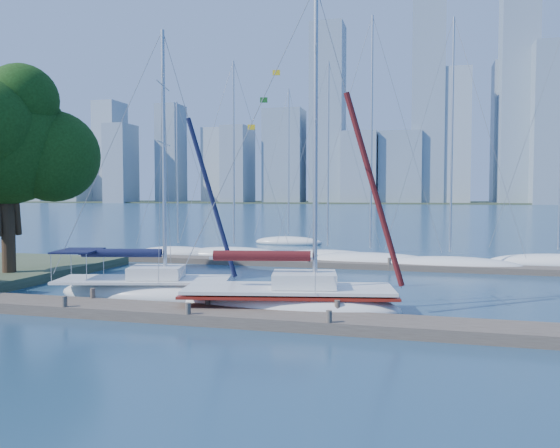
# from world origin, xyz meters

# --- Properties ---
(ground) EXTENTS (700.00, 700.00, 0.00)m
(ground) POSITION_xyz_m (0.00, 0.00, 0.00)
(ground) COLOR #163349
(ground) RESTS_ON ground
(near_dock) EXTENTS (26.00, 2.00, 0.40)m
(near_dock) POSITION_xyz_m (0.00, 0.00, 0.20)
(near_dock) COLOR #443A32
(near_dock) RESTS_ON ground
(far_dock) EXTENTS (30.00, 1.80, 0.36)m
(far_dock) POSITION_xyz_m (2.00, 16.00, 0.18)
(far_dock) COLOR #443A32
(far_dock) RESTS_ON ground
(far_shore) EXTENTS (800.00, 100.00, 1.50)m
(far_shore) POSITION_xyz_m (0.00, 320.00, 0.00)
(far_shore) COLOR #38472D
(far_shore) RESTS_ON ground
(tree) EXTENTS (8.71, 7.93, 11.24)m
(tree) POSITION_xyz_m (-13.19, 5.70, 7.49)
(tree) COLOR #312015
(tree) RESTS_ON ground
(sailboat_navy) EXTENTS (8.38, 4.44, 12.19)m
(sailboat_navy) POSITION_xyz_m (-3.83, 2.99, 0.96)
(sailboat_navy) COLOR white
(sailboat_navy) RESTS_ON ground
(sailboat_maroon) EXTENTS (9.06, 4.51, 13.05)m
(sailboat_maroon) POSITION_xyz_m (2.96, 1.94, 0.99)
(sailboat_maroon) COLOR white
(sailboat_maroon) RESTS_ON ground
(bg_boat_0) EXTENTS (6.78, 2.96, 11.83)m
(bg_boat_0) POSITION_xyz_m (-9.79, 19.04, 0.26)
(bg_boat_0) COLOR white
(bg_boat_0) RESTS_ON ground
(bg_boat_1) EXTENTS (8.30, 5.09, 14.60)m
(bg_boat_1) POSITION_xyz_m (-5.37, 19.11, 0.29)
(bg_boat_1) COLOR white
(bg_boat_1) RESTS_ON ground
(bg_boat_2) EXTENTS (7.65, 3.72, 14.19)m
(bg_boat_2) POSITION_xyz_m (1.48, 19.47, 0.27)
(bg_boat_2) COLOR white
(bg_boat_2) RESTS_ON ground
(bg_boat_3) EXTENTS (9.19, 3.58, 16.43)m
(bg_boat_3) POSITION_xyz_m (4.67, 17.30, 0.31)
(bg_boat_3) COLOR white
(bg_boat_3) RESTS_ON ground
(bg_boat_4) EXTENTS (8.99, 5.36, 15.70)m
(bg_boat_4) POSITION_xyz_m (9.59, 16.60, 0.29)
(bg_boat_4) COLOR white
(bg_boat_4) RESTS_ON ground
(bg_boat_5) EXTENTS (8.86, 5.70, 15.34)m
(bg_boat_5) POSITION_xyz_m (16.28, 19.35, 0.30)
(bg_boat_5) COLOR white
(bg_boat_5) RESTS_ON ground
(bg_boat_6) EXTENTS (6.73, 4.20, 14.74)m
(bg_boat_6) POSITION_xyz_m (-4.18, 30.93, 0.29)
(bg_boat_6) COLOR white
(bg_boat_6) RESTS_ON ground
(skyline) EXTENTS (502.18, 51.31, 117.98)m
(skyline) POSITION_xyz_m (23.19, 290.32, 35.92)
(skyline) COLOR gray
(skyline) RESTS_ON ground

